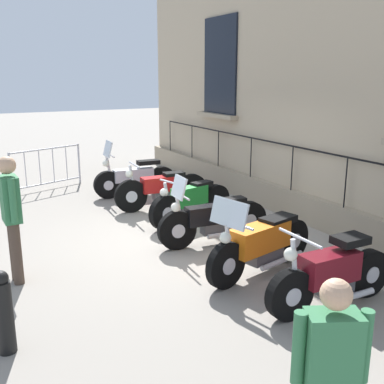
# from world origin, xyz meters

# --- Properties ---
(ground_plane) EXTENTS (60.00, 60.00, 0.00)m
(ground_plane) POSITION_xyz_m (0.00, 0.00, 0.00)
(ground_plane) COLOR gray
(building_facade) EXTENTS (0.82, 13.38, 6.73)m
(building_facade) POSITION_xyz_m (-2.93, 0.00, 3.28)
(building_facade) COLOR tan
(building_facade) RESTS_ON ground_plane
(motorcycle_silver) EXTENTS (2.01, 0.61, 1.34)m
(motorcycle_silver) POSITION_xyz_m (-0.39, -3.10, 0.42)
(motorcycle_silver) COLOR black
(motorcycle_silver) RESTS_ON ground_plane
(motorcycle_red) EXTENTS (2.10, 0.67, 1.03)m
(motorcycle_red) POSITION_xyz_m (-0.49, -1.80, 0.43)
(motorcycle_red) COLOR black
(motorcycle_red) RESTS_ON ground_plane
(motorcycle_green) EXTENTS (1.93, 0.66, 0.92)m
(motorcycle_green) POSITION_xyz_m (-0.58, -0.60, 0.41)
(motorcycle_green) COLOR black
(motorcycle_green) RESTS_ON ground_plane
(motorcycle_black) EXTENTS (2.04, 0.55, 1.23)m
(motorcycle_black) POSITION_xyz_m (-0.39, 0.55, 0.42)
(motorcycle_black) COLOR black
(motorcycle_black) RESTS_ON ground_plane
(motorcycle_orange) EXTENTS (2.10, 0.81, 1.23)m
(motorcycle_orange) POSITION_xyz_m (-0.37, 1.93, 0.46)
(motorcycle_orange) COLOR black
(motorcycle_orange) RESTS_ON ground_plane
(motorcycle_maroon) EXTENTS (1.93, 0.72, 1.02)m
(motorcycle_maroon) POSITION_xyz_m (-0.52, 3.16, 0.43)
(motorcycle_maroon) COLOR black
(motorcycle_maroon) RESTS_ON ground_plane
(crowd_barrier) EXTENTS (1.85, 0.69, 1.05)m
(crowd_barrier) POSITION_xyz_m (1.33, -4.75, 0.56)
(crowd_barrier) COLOR #B7B7BF
(crowd_barrier) RESTS_ON ground_plane
(bollard) EXTENTS (0.19, 0.19, 0.91)m
(bollard) POSITION_xyz_m (3.14, 2.28, 0.46)
(bollard) COLOR black
(bollard) RESTS_ON ground_plane
(pedestrian_standing) EXTENTS (0.24, 0.53, 1.78)m
(pedestrian_standing) POSITION_xyz_m (2.79, 0.55, 1.02)
(pedestrian_standing) COLOR #47382D
(pedestrian_standing) RESTS_ON ground_plane
(pedestrian_walking) EXTENTS (0.49, 0.35, 1.56)m
(pedestrian_walking) POSITION_xyz_m (1.36, 5.01, 0.87)
(pedestrian_walking) COLOR #23283D
(pedestrian_walking) RESTS_ON ground_plane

